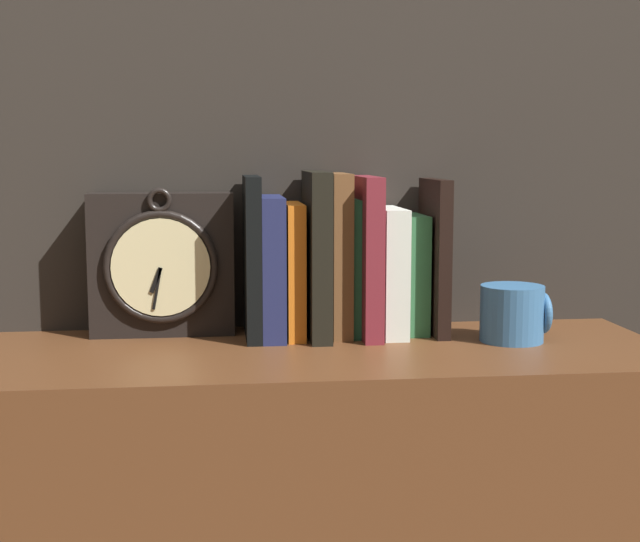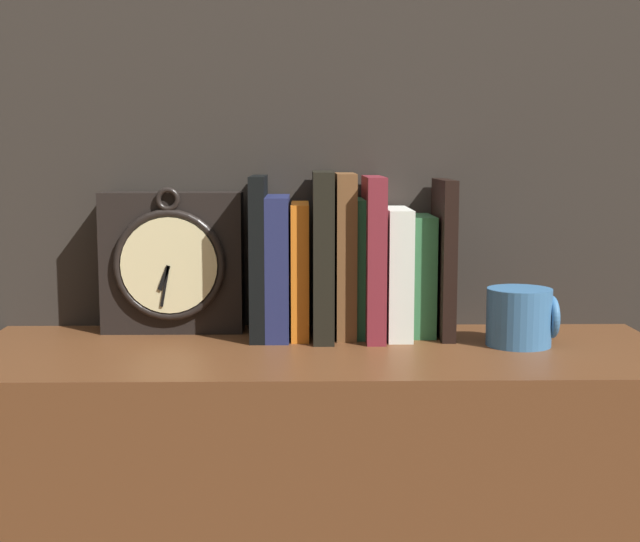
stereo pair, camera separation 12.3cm
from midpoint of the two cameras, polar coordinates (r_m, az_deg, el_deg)
name	(u,v)px [view 2 (the right image)]	position (r m, az deg, el deg)	size (l,w,h in m)	color
clock	(172,262)	(1.37, -6.90, 0.54)	(0.21, 0.08, 0.22)	black
book_slot0_black	(259,257)	(1.33, -1.29, 0.92)	(0.02, 0.14, 0.24)	black
book_slot1_navy	(278,266)	(1.33, -0.06, 0.28)	(0.03, 0.14, 0.21)	navy
book_slot2_orange	(300,269)	(1.33, 1.37, 0.08)	(0.03, 0.13, 0.20)	orange
book_slot3_black	(323,255)	(1.32, 2.85, 1.03)	(0.03, 0.15, 0.25)	black
book_slot4_brown	(345,255)	(1.34, 4.27, 1.04)	(0.03, 0.13, 0.24)	brown
book_slot5_green	(359,267)	(1.35, 5.14, 0.25)	(0.01, 0.12, 0.21)	#256642
book_slot6_maroon	(373,257)	(1.33, 6.09, 0.88)	(0.03, 0.15, 0.24)	maroon
book_slot7_white	(397,272)	(1.34, 7.58, -0.09)	(0.04, 0.14, 0.19)	silver
book_slot8_green	(421,275)	(1.37, 9.05, -0.25)	(0.04, 0.11, 0.18)	#2E643B
book_slot9_black	(443,258)	(1.36, 10.50, 0.82)	(0.02, 0.14, 0.23)	black
mug	(521,317)	(1.32, 15.39, -2.88)	(0.10, 0.09, 0.08)	teal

